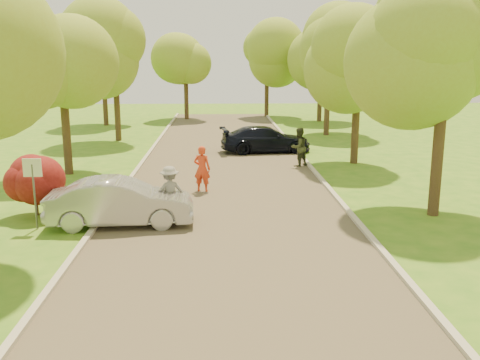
{
  "coord_description": "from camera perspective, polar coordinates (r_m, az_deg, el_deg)",
  "views": [
    {
      "loc": [
        -0.26,
        -11.73,
        5.06
      ],
      "look_at": [
        0.39,
        4.74,
        1.3
      ],
      "focal_mm": 40.0,
      "sensor_mm": 36.0,
      "label": 1
    }
  ],
  "objects": [
    {
      "name": "ground",
      "position": [
        12.77,
        -0.94,
        -10.48
      ],
      "size": [
        100.0,
        100.0,
        0.0
      ],
      "primitive_type": "plane",
      "color": "#38761C",
      "rests_on": "ground"
    },
    {
      "name": "road",
      "position": [
        20.37,
        -1.47,
        -1.53
      ],
      "size": [
        8.0,
        60.0,
        0.01
      ],
      "primitive_type": "cube",
      "color": "#4C4438",
      "rests_on": "ground"
    },
    {
      "name": "curb_left",
      "position": [
        20.7,
        -12.76,
        -1.45
      ],
      "size": [
        0.18,
        60.0,
        0.12
      ],
      "primitive_type": "cube",
      "color": "#B2AD9E",
      "rests_on": "ground"
    },
    {
      "name": "curb_right",
      "position": [
        20.8,
        9.76,
        -1.25
      ],
      "size": [
        0.18,
        60.0,
        0.12
      ],
      "primitive_type": "cube",
      "color": "#B2AD9E",
      "rests_on": "ground"
    },
    {
      "name": "street_sign",
      "position": [
        17.04,
        -21.2,
        0.13
      ],
      "size": [
        0.55,
        0.06,
        2.17
      ],
      "color": "#59595E",
      "rests_on": "ground"
    },
    {
      "name": "red_shrub",
      "position": [
        18.68,
        -21.08,
        -0.27
      ],
      "size": [
        1.7,
        1.7,
        1.95
      ],
      "color": "#382619",
      "rests_on": "ground"
    },
    {
      "name": "tree_l_midb",
      "position": [
        24.62,
        -18.06,
        11.13
      ],
      "size": [
        4.3,
        4.2,
        6.62
      ],
      "color": "#382619",
      "rests_on": "ground"
    },
    {
      "name": "tree_l_far",
      "position": [
        34.28,
        -12.91,
        13.21
      ],
      "size": [
        4.92,
        4.8,
        7.79
      ],
      "color": "#382619",
      "rests_on": "ground"
    },
    {
      "name": "tree_r_mida",
      "position": [
        18.25,
        21.87,
        13.46
      ],
      "size": [
        5.13,
        5.0,
        7.95
      ],
      "color": "#382619",
      "rests_on": "ground"
    },
    {
      "name": "tree_r_midb",
      "position": [
        26.62,
        12.94,
        12.14
      ],
      "size": [
        4.51,
        4.4,
        7.01
      ],
      "color": "#382619",
      "rests_on": "ground"
    },
    {
      "name": "tree_r_far",
      "position": [
        36.51,
        9.86,
        13.87
      ],
      "size": [
        5.33,
        5.2,
        8.34
      ],
      "color": "#382619",
      "rests_on": "ground"
    },
    {
      "name": "tree_bg_a",
      "position": [
        42.59,
        -14.17,
        12.81
      ],
      "size": [
        5.12,
        5.0,
        7.72
      ],
      "color": "#382619",
      "rests_on": "ground"
    },
    {
      "name": "tree_bg_b",
      "position": [
        44.54,
        8.95,
        13.31
      ],
      "size": [
        5.12,
        5.0,
        7.95
      ],
      "color": "#382619",
      "rests_on": "ground"
    },
    {
      "name": "tree_bg_c",
      "position": [
        45.8,
        -5.57,
        12.73
      ],
      "size": [
        4.92,
        4.8,
        7.33
      ],
      "color": "#382619",
      "rests_on": "ground"
    },
    {
      "name": "tree_bg_d",
      "position": [
        47.94,
        3.18,
        13.13
      ],
      "size": [
        5.12,
        5.0,
        7.72
      ],
      "color": "#382619",
      "rests_on": "ground"
    },
    {
      "name": "silver_sedan",
      "position": [
        16.86,
        -12.59,
        -2.33
      ],
      "size": [
        4.53,
        1.81,
        1.47
      ],
      "primitive_type": "imported",
      "rotation": [
        0.0,
        0.0,
        1.63
      ],
      "color": "#A7A7AC",
      "rests_on": "ground"
    },
    {
      "name": "dark_sedan",
      "position": [
        29.5,
        2.74,
        4.36
      ],
      "size": [
        5.14,
        2.59,
        1.43
      ],
      "primitive_type": "imported",
      "rotation": [
        0.0,
        0.0,
        1.69
      ],
      "color": "black",
      "rests_on": "ground"
    },
    {
      "name": "longboard",
      "position": [
        17.33,
        -7.42,
        -3.91
      ],
      "size": [
        0.47,
        0.87,
        0.1
      ],
      "rotation": [
        0.0,
        0.0,
        3.44
      ],
      "color": "black",
      "rests_on": "ground"
    },
    {
      "name": "skateboarder",
      "position": [
        17.11,
        -7.5,
        -1.23
      ],
      "size": [
        1.19,
        0.9,
        1.64
      ],
      "primitive_type": "imported",
      "rotation": [
        0.0,
        0.0,
        3.44
      ],
      "color": "gray",
      "rests_on": "longboard"
    },
    {
      "name": "person_striped",
      "position": [
        20.64,
        -4.07,
        1.19
      ],
      "size": [
        0.74,
        0.58,
        1.8
      ],
      "primitive_type": "imported",
      "rotation": [
        0.0,
        0.0,
        2.89
      ],
      "color": "red",
      "rests_on": "ground"
    },
    {
      "name": "person_olive",
      "position": [
        25.65,
        6.28,
        3.5
      ],
      "size": [
        1.14,
        1.1,
        1.85
      ],
      "primitive_type": "imported",
      "rotation": [
        0.0,
        0.0,
        3.78
      ],
      "color": "#303721",
      "rests_on": "ground"
    }
  ]
}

